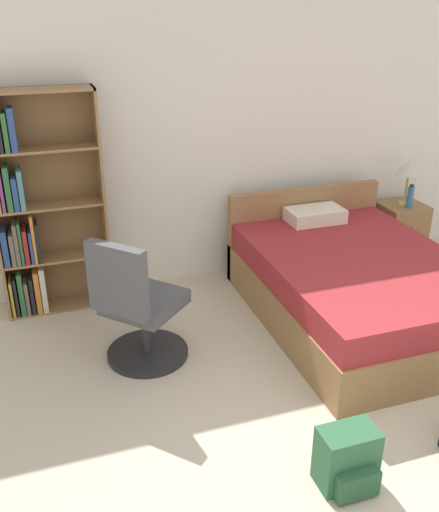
{
  "coord_description": "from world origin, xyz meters",
  "views": [
    {
      "loc": [
        -1.74,
        -1.48,
        2.43
      ],
      "look_at": [
        -0.57,
        1.98,
        0.75
      ],
      "focal_mm": 40.0,
      "sensor_mm": 36.0,
      "label": 1
    }
  ],
  "objects_px": {
    "bookshelf": "(35,211)",
    "water_bottle": "(410,197)",
    "nightstand": "(399,231)",
    "bed": "(354,284)",
    "office_chair": "(138,310)",
    "table_lamp": "(409,169)",
    "backpack_green": "(348,460)"
  },
  "relations": [
    {
      "from": "bookshelf",
      "to": "water_bottle",
      "type": "bearing_deg",
      "value": -2.48
    },
    {
      "from": "nightstand",
      "to": "bookshelf",
      "type": "bearing_deg",
      "value": 179.21
    },
    {
      "from": "backpack_green",
      "to": "bed",
      "type": "bearing_deg",
      "value": 58.7
    },
    {
      "from": "office_chair",
      "to": "backpack_green",
      "type": "distance_m",
      "value": 1.72
    },
    {
      "from": "office_chair",
      "to": "backpack_green",
      "type": "height_order",
      "value": "office_chair"
    },
    {
      "from": "office_chair",
      "to": "bookshelf",
      "type": "bearing_deg",
      "value": 120.1
    },
    {
      "from": "water_bottle",
      "to": "table_lamp",
      "type": "bearing_deg",
      "value": 84.15
    },
    {
      "from": "nightstand",
      "to": "table_lamp",
      "type": "height_order",
      "value": "table_lamp"
    },
    {
      "from": "water_bottle",
      "to": "nightstand",
      "type": "bearing_deg",
      "value": 86.99
    },
    {
      "from": "bed",
      "to": "table_lamp",
      "type": "bearing_deg",
      "value": 39.96
    },
    {
      "from": "bed",
      "to": "office_chair",
      "type": "relative_size",
      "value": 2.09
    },
    {
      "from": "bed",
      "to": "office_chair",
      "type": "height_order",
      "value": "office_chair"
    },
    {
      "from": "nightstand",
      "to": "backpack_green",
      "type": "height_order",
      "value": "nightstand"
    },
    {
      "from": "bookshelf",
      "to": "water_bottle",
      "type": "height_order",
      "value": "bookshelf"
    },
    {
      "from": "table_lamp",
      "to": "backpack_green",
      "type": "bearing_deg",
      "value": -129.35
    },
    {
      "from": "bookshelf",
      "to": "nightstand",
      "type": "bearing_deg",
      "value": -0.79
    },
    {
      "from": "bookshelf",
      "to": "water_bottle",
      "type": "xyz_separation_m",
      "value": [
        3.42,
        -0.15,
        -0.2
      ]
    },
    {
      "from": "table_lamp",
      "to": "water_bottle",
      "type": "xyz_separation_m",
      "value": [
        -0.01,
        -0.09,
        -0.25
      ]
    },
    {
      "from": "bed",
      "to": "water_bottle",
      "type": "xyz_separation_m",
      "value": [
        1.05,
        0.8,
        0.38
      ]
    },
    {
      "from": "table_lamp",
      "to": "backpack_green",
      "type": "distance_m",
      "value": 3.25
    },
    {
      "from": "backpack_green",
      "to": "water_bottle",
      "type": "bearing_deg",
      "value": 49.75
    },
    {
      "from": "nightstand",
      "to": "water_bottle",
      "type": "height_order",
      "value": "water_bottle"
    },
    {
      "from": "bed",
      "to": "table_lamp",
      "type": "xyz_separation_m",
      "value": [
        1.06,
        0.88,
        0.63
      ]
    },
    {
      "from": "water_bottle",
      "to": "backpack_green",
      "type": "height_order",
      "value": "water_bottle"
    },
    {
      "from": "bookshelf",
      "to": "bed",
      "type": "bearing_deg",
      "value": -21.76
    },
    {
      "from": "bookshelf",
      "to": "bed",
      "type": "height_order",
      "value": "bookshelf"
    },
    {
      "from": "bookshelf",
      "to": "bed",
      "type": "distance_m",
      "value": 2.62
    },
    {
      "from": "table_lamp",
      "to": "backpack_green",
      "type": "relative_size",
      "value": 1.3
    },
    {
      "from": "bookshelf",
      "to": "office_chair",
      "type": "bearing_deg",
      "value": -59.9
    },
    {
      "from": "table_lamp",
      "to": "backpack_green",
      "type": "height_order",
      "value": "table_lamp"
    },
    {
      "from": "bookshelf",
      "to": "backpack_green",
      "type": "distance_m",
      "value": 2.96
    },
    {
      "from": "office_chair",
      "to": "water_bottle",
      "type": "distance_m",
      "value": 2.97
    }
  ]
}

